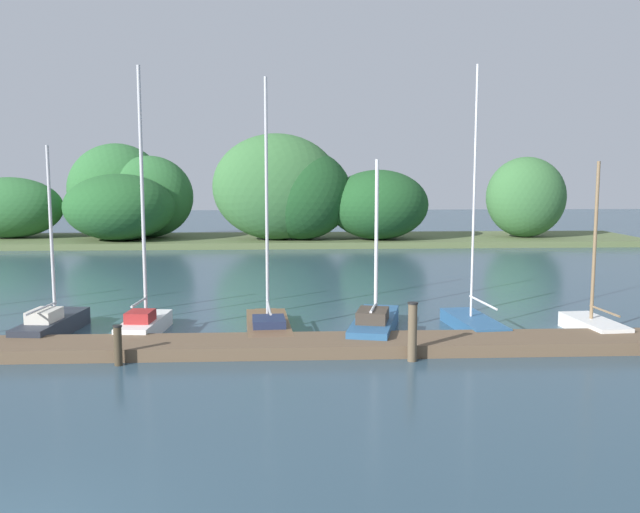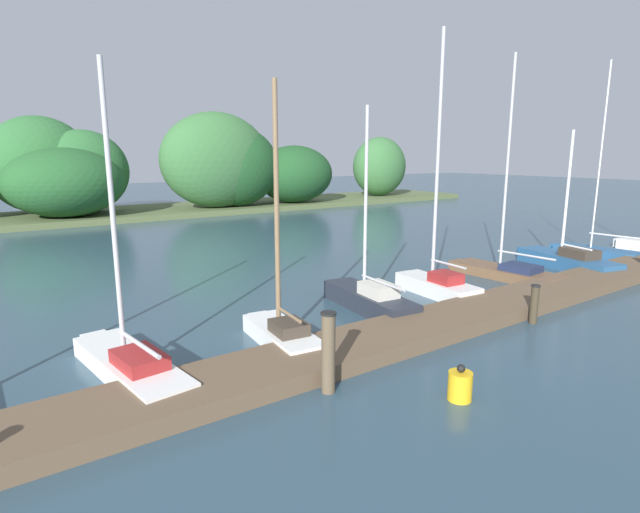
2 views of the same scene
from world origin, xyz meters
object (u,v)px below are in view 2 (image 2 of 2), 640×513
(sailboat_4, at_px, (435,280))
(mooring_piling_2, at_px, (534,304))
(sailboat_5, at_px, (505,269))
(sailboat_3, at_px, (367,296))
(sailboat_2, at_px, (281,328))
(sailboat_7, at_px, (593,250))
(channel_buoy_0, at_px, (460,385))
(sailboat_1, at_px, (128,360))
(mooring_piling_1, at_px, (328,352))
(sailboat_6, at_px, (565,259))

(sailboat_4, bearing_deg, mooring_piling_2, -174.82)
(sailboat_5, height_order, mooring_piling_2, sailboat_5)
(sailboat_3, bearing_deg, sailboat_2, 111.45)
(sailboat_4, bearing_deg, sailboat_5, -83.89)
(sailboat_3, relative_size, sailboat_4, 0.71)
(sailboat_4, distance_m, mooring_piling_2, 3.42)
(sailboat_3, height_order, sailboat_4, sailboat_4)
(sailboat_2, distance_m, sailboat_7, 16.39)
(sailboat_2, bearing_deg, sailboat_3, -68.22)
(sailboat_2, height_order, channel_buoy_0, sailboat_2)
(sailboat_1, relative_size, sailboat_3, 1.08)
(sailboat_7, relative_size, mooring_piling_1, 5.18)
(sailboat_1, bearing_deg, sailboat_6, -96.18)
(channel_buoy_0, bearing_deg, sailboat_1, 135.70)
(channel_buoy_0, bearing_deg, mooring_piling_1, 137.37)
(sailboat_6, distance_m, mooring_piling_2, 7.63)
(sailboat_2, height_order, mooring_piling_1, sailboat_2)
(sailboat_2, relative_size, sailboat_5, 0.78)
(sailboat_1, xyz_separation_m, sailboat_4, (9.63, 0.53, 0.14))
(sailboat_5, relative_size, channel_buoy_0, 11.26)
(sailboat_1, bearing_deg, sailboat_7, -94.85)
(mooring_piling_2, bearing_deg, sailboat_6, 23.49)
(sailboat_1, relative_size, sailboat_4, 0.77)
(sailboat_3, distance_m, sailboat_4, 2.78)
(sailboat_2, bearing_deg, sailboat_7, -79.88)
(sailboat_5, xyz_separation_m, sailboat_7, (6.38, 0.04, -0.02))
(sailboat_1, distance_m, mooring_piling_1, 4.12)
(sailboat_4, bearing_deg, sailboat_2, 103.02)
(mooring_piling_1, relative_size, channel_buoy_0, 2.29)
(sailboat_2, height_order, sailboat_3, sailboat_2)
(sailboat_3, bearing_deg, channel_buoy_0, 163.31)
(sailboat_7, bearing_deg, mooring_piling_2, 103.88)
(sailboat_5, xyz_separation_m, mooring_piling_2, (-3.74, -3.48, 0.21))
(sailboat_2, xyz_separation_m, sailboat_7, (16.36, 0.96, -0.10))
(sailboat_5, distance_m, mooring_piling_1, 11.07)
(sailboat_2, xyz_separation_m, mooring_piling_1, (-0.52, -2.58, 0.38))
(sailboat_4, bearing_deg, channel_buoy_0, 140.77)
(sailboat_5, bearing_deg, sailboat_2, 91.52)
(sailboat_1, distance_m, mooring_piling_2, 10.06)
(sailboat_6, bearing_deg, sailboat_1, 104.17)
(sailboat_5, relative_size, mooring_piling_2, 7.39)
(sailboat_5, relative_size, sailboat_7, 0.95)
(mooring_piling_1, bearing_deg, sailboat_1, 134.71)
(sailboat_3, relative_size, sailboat_5, 0.74)
(sailboat_3, height_order, channel_buoy_0, sailboat_3)
(sailboat_1, distance_m, channel_buoy_0, 6.51)
(sailboat_1, height_order, mooring_piling_2, sailboat_1)
(sailboat_4, height_order, sailboat_6, sailboat_4)
(sailboat_4, relative_size, sailboat_7, 0.99)
(sailboat_5, bearing_deg, sailboat_7, -93.36)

